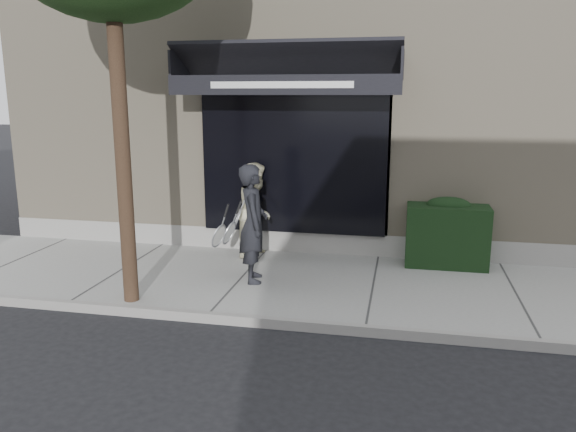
# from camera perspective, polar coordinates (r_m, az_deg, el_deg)

# --- Properties ---
(ground) EXTENTS (80.00, 80.00, 0.00)m
(ground) POSITION_cam_1_polar(r_m,az_deg,el_deg) (8.47, 8.62, -7.69)
(ground) COLOR black
(ground) RESTS_ON ground
(sidewalk) EXTENTS (20.00, 3.00, 0.12)m
(sidewalk) POSITION_cam_1_polar(r_m,az_deg,el_deg) (8.45, 8.63, -7.31)
(sidewalk) COLOR gray
(sidewalk) RESTS_ON ground
(curb) EXTENTS (20.00, 0.10, 0.14)m
(curb) POSITION_cam_1_polar(r_m,az_deg,el_deg) (7.01, 7.88, -11.43)
(curb) COLOR gray
(curb) RESTS_ON ground
(building_facade) EXTENTS (14.30, 8.04, 5.64)m
(building_facade) POSITION_cam_1_polar(r_m,az_deg,el_deg) (12.92, 10.29, 11.49)
(building_facade) COLOR tan
(building_facade) RESTS_ON ground
(hedge) EXTENTS (1.30, 0.70, 1.14)m
(hedge) POSITION_cam_1_polar(r_m,az_deg,el_deg) (9.50, 15.83, -1.67)
(hedge) COLOR black
(hedge) RESTS_ON sidewalk
(pedestrian_front) EXTENTS (0.84, 0.85, 1.76)m
(pedestrian_front) POSITION_cam_1_polar(r_m,az_deg,el_deg) (8.30, -3.59, -0.78)
(pedestrian_front) COLOR black
(pedestrian_front) RESTS_ON sidewalk
(pedestrian_back) EXTENTS (0.75, 0.96, 1.63)m
(pedestrian_back) POSITION_cam_1_polar(r_m,az_deg,el_deg) (9.63, -3.23, 0.64)
(pedestrian_back) COLOR beige
(pedestrian_back) RESTS_ON sidewalk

